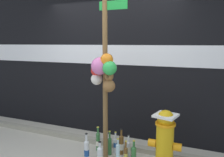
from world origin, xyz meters
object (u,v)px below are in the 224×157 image
bottle_3 (110,145)px  bottle_6 (121,144)px  bottle_8 (100,156)px  bottle_10 (115,145)px  bottle_0 (126,153)px  memorial_post (104,56)px  bottle_5 (87,150)px  bottle_4 (98,141)px  bottle_7 (134,153)px  bottle_1 (128,148)px  fire_hydrant (165,139)px  bottle_9 (118,152)px  bottle_2 (107,143)px

bottle_3 → bottle_6: 0.18m
bottle_8 → bottle_10: bottle_8 is taller
bottle_0 → bottle_8: 0.41m
bottle_6 → bottle_8: bottle_6 is taller
memorial_post → bottle_8: size_ratio=7.52×
bottle_10 → bottle_0: bearing=-34.8°
bottle_5 → bottle_6: size_ratio=1.04×
bottle_4 → bottle_7: size_ratio=1.23×
bottle_6 → bottle_8: 0.47m
bottle_6 → bottle_0: bearing=-50.4°
bottle_4 → bottle_10: 0.30m
bottle_1 → bottle_5: bearing=-147.8°
bottle_0 → bottle_6: 0.20m
fire_hydrant → bottle_5: (-1.11, -0.21, -0.28)m
bottle_8 → bottle_9: (0.20, 0.21, 0.00)m
bottle_1 → bottle_10: bottle_1 is taller
bottle_0 → bottle_7: 0.12m
bottle_0 → bottle_2: bearing=153.3°
fire_hydrant → bottle_2: fire_hydrant is taller
fire_hydrant → bottle_3: 0.91m
bottle_5 → bottle_9: 0.47m
bottle_2 → bottle_3: 0.16m
memorial_post → bottle_5: size_ratio=6.38×
memorial_post → fire_hydrant: size_ratio=3.23×
bottle_1 → bottle_7: bearing=-38.0°
bottle_1 → bottle_9: (-0.11, -0.18, 0.01)m
bottle_4 → bottle_8: bottle_4 is taller
fire_hydrant → bottle_6: 0.77m
bottle_7 → bottle_10: size_ratio=0.94×
bottle_1 → bottle_3: (-0.30, -0.04, 0.02)m
memorial_post → bottle_0: size_ratio=9.02×
bottle_3 → bottle_8: bearing=-90.8°
bottle_3 → bottle_9: bottle_3 is taller
memorial_post → bottle_5: (-0.22, -0.15, -1.40)m
bottle_0 → bottle_4: size_ratio=0.76×
bottle_0 → bottle_5: bearing=-156.2°
memorial_post → bottle_10: 1.45m
bottle_5 → bottle_8: bearing=-11.1°
memorial_post → bottle_8: (0.02, -0.19, -1.42)m
bottle_3 → bottle_7: size_ratio=1.18×
bottle_4 → bottle_5: bearing=-92.6°
fire_hydrant → bottle_4: 1.14m
bottle_8 → bottle_5: bearing=168.9°
fire_hydrant → bottle_9: size_ratio=2.39×
fire_hydrant → bottle_7: size_ratio=2.61×
bottle_0 → bottle_8: (-0.30, -0.28, 0.03)m
bottle_1 → bottle_3: size_ratio=0.94×
bottle_4 → bottle_9: bottle_4 is taller
bottle_0 → bottle_7: size_ratio=0.93×
bottle_0 → bottle_1: size_ratio=0.84×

